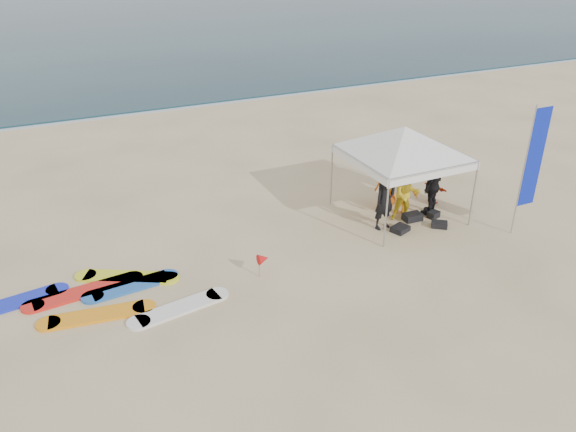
# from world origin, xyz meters

# --- Properties ---
(ground) EXTENTS (120.00, 120.00, 0.00)m
(ground) POSITION_xyz_m (0.00, 0.00, 0.00)
(ground) COLOR beige
(ground) RESTS_ON ground
(ocean) EXTENTS (160.00, 84.00, 0.08)m
(ocean) POSITION_xyz_m (0.00, 60.00, 0.04)
(ocean) COLOR #0C2633
(ocean) RESTS_ON ground
(shoreline_foam) EXTENTS (160.00, 1.20, 0.01)m
(shoreline_foam) POSITION_xyz_m (0.00, 18.20, 0.00)
(shoreline_foam) COLOR silver
(shoreline_foam) RESTS_ON ground
(person_black_a) EXTENTS (0.75, 0.55, 1.89)m
(person_black_a) POSITION_xyz_m (3.18, 2.87, 0.95)
(person_black_a) COLOR black
(person_black_a) RESTS_ON ground
(person_yellow) EXTENTS (0.99, 0.89, 1.70)m
(person_yellow) POSITION_xyz_m (4.08, 3.03, 0.85)
(person_yellow) COLOR gold
(person_yellow) RESTS_ON ground
(person_orange_a) EXTENTS (1.18, 1.07, 1.59)m
(person_orange_a) POSITION_xyz_m (4.24, 3.48, 0.80)
(person_orange_a) COLOR orange
(person_orange_a) RESTS_ON ground
(person_black_b) EXTENTS (1.21, 0.97, 1.92)m
(person_black_b) POSITION_xyz_m (5.03, 3.03, 0.96)
(person_black_b) COLOR black
(person_black_b) RESTS_ON ground
(person_orange_b) EXTENTS (0.82, 0.55, 1.65)m
(person_orange_b) POSITION_xyz_m (4.14, 4.12, 0.83)
(person_orange_b) COLOR #CF5D12
(person_orange_b) RESTS_ON ground
(person_seated) EXTENTS (0.45, 0.91, 0.94)m
(person_seated) POSITION_xyz_m (5.64, 3.66, 0.47)
(person_seated) COLOR red
(person_seated) RESTS_ON ground
(canopy_tent) EXTENTS (4.30, 4.30, 3.24)m
(canopy_tent) POSITION_xyz_m (4.08, 3.41, 2.82)
(canopy_tent) COLOR #A5A5A8
(canopy_tent) RESTS_ON ground
(feather_flag) EXTENTS (0.64, 0.04, 3.82)m
(feather_flag) POSITION_xyz_m (6.66, 0.97, 2.25)
(feather_flag) COLOR #A5A5A8
(feather_flag) RESTS_ON ground
(marker_pennant) EXTENTS (0.28, 0.28, 0.64)m
(marker_pennant) POSITION_xyz_m (-1.04, 1.96, 0.49)
(marker_pennant) COLOR #A5A5A8
(marker_pennant) RESTS_ON ground
(gear_pile) EXTENTS (1.96, 1.17, 0.22)m
(gear_pile) POSITION_xyz_m (4.27, 2.59, 0.10)
(gear_pile) COLOR black
(gear_pile) RESTS_ON ground
(surfboard_spread) EXTENTS (5.86, 3.02, 0.07)m
(surfboard_spread) POSITION_xyz_m (-4.95, 2.71, 0.04)
(surfboard_spread) COLOR yellow
(surfboard_spread) RESTS_ON ground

